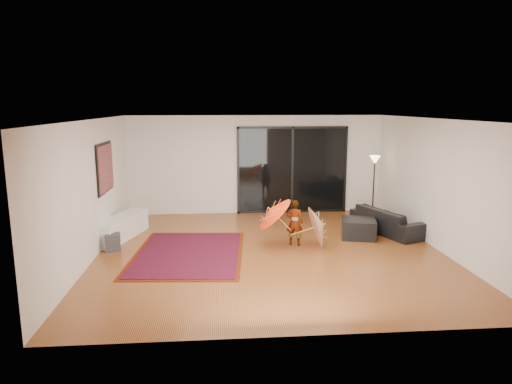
{
  "coord_description": "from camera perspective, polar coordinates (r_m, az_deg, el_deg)",
  "views": [
    {
      "loc": [
        -1.04,
        -8.94,
        2.98
      ],
      "look_at": [
        -0.23,
        0.83,
        1.1
      ],
      "focal_mm": 32.0,
      "sensor_mm": 36.0,
      "label": 1
    }
  ],
  "objects": [
    {
      "name": "wall_right",
      "position": [
        10.16,
        21.87,
        0.84
      ],
      "size": [
        0.0,
        7.0,
        7.0
      ],
      "primitive_type": "plane",
      "rotation": [
        1.57,
        0.0,
        -1.57
      ],
      "color": "silver",
      "rests_on": "floor"
    },
    {
      "name": "parasol_orange",
      "position": [
        9.65,
        1.7,
        -2.6
      ],
      "size": [
        0.76,
        0.89,
        0.89
      ],
      "rotation": [
        0.0,
        -0.76,
        0.0
      ],
      "color": "#FF350D",
      "rests_on": "child"
    },
    {
      "name": "media_console",
      "position": [
        10.77,
        -16.48,
        -4.27
      ],
      "size": [
        0.97,
        1.87,
        0.5
      ],
      "primitive_type": "cube",
      "rotation": [
        0.0,
        0.0,
        -0.3
      ],
      "color": "white",
      "rests_on": "floor"
    },
    {
      "name": "floor_lamp",
      "position": [
        12.54,
        14.59,
        2.84
      ],
      "size": [
        0.28,
        0.28,
        1.65
      ],
      "color": "black",
      "rests_on": "floor"
    },
    {
      "name": "ottoman",
      "position": [
        10.66,
        12.7,
        -4.45
      ],
      "size": [
        0.9,
        0.9,
        0.42
      ],
      "primitive_type": "cube",
      "rotation": [
        0.0,
        0.0,
        -0.25
      ],
      "color": "black",
      "rests_on": "floor"
    },
    {
      "name": "wall_front",
      "position": [
        5.77,
        5.85,
        -5.59
      ],
      "size": [
        7.0,
        0.0,
        7.0
      ],
      "primitive_type": "plane",
      "rotation": [
        -1.57,
        0.0,
        0.0
      ],
      "color": "silver",
      "rests_on": "floor"
    },
    {
      "name": "floor",
      "position": [
        9.48,
        1.8,
        -7.47
      ],
      "size": [
        7.0,
        7.0,
        0.0
      ],
      "primitive_type": "plane",
      "color": "#9D5B2B",
      "rests_on": "ground"
    },
    {
      "name": "painting",
      "position": [
        10.32,
        -18.33,
        2.9
      ],
      "size": [
        0.04,
        1.28,
        1.08
      ],
      "color": "black",
      "rests_on": "wall_left"
    },
    {
      "name": "wall_left",
      "position": [
        9.41,
        -19.83,
        0.24
      ],
      "size": [
        0.0,
        7.0,
        7.0
      ],
      "primitive_type": "plane",
      "rotation": [
        1.57,
        0.0,
        1.57
      ],
      "color": "silver",
      "rests_on": "floor"
    },
    {
      "name": "ceiling",
      "position": [
        9.0,
        1.9,
        9.07
      ],
      "size": [
        7.0,
        7.0,
        0.0
      ],
      "primitive_type": "plane",
      "rotation": [
        3.14,
        0.0,
        0.0
      ],
      "color": "white",
      "rests_on": "wall_back"
    },
    {
      "name": "parasol_white",
      "position": [
        9.8,
        8.47,
        -3.89
      ],
      "size": [
        0.53,
        0.89,
        0.92
      ],
      "rotation": [
        0.0,
        1.27,
        0.0
      ],
      "color": "white",
      "rests_on": "floor"
    },
    {
      "name": "sliding_door",
      "position": [
        12.7,
        4.54,
        2.77
      ],
      "size": [
        3.06,
        0.07,
        2.4
      ],
      "color": "black",
      "rests_on": "wall_back"
    },
    {
      "name": "child",
      "position": [
        9.83,
        4.86,
        -3.82
      ],
      "size": [
        0.42,
        0.34,
        0.99
      ],
      "primitive_type": "imported",
      "rotation": [
        0.0,
        0.0,
        2.8
      ],
      "color": "#999999",
      "rests_on": "floor"
    },
    {
      "name": "sofa",
      "position": [
        11.26,
        16.17,
        -3.41
      ],
      "size": [
        1.42,
        2.11,
        0.57
      ],
      "primitive_type": "imported",
      "rotation": [
        0.0,
        0.0,
        1.94
      ],
      "color": "black",
      "rests_on": "floor"
    },
    {
      "name": "speaker",
      "position": [
        9.96,
        -17.47,
        -6.01
      ],
      "size": [
        0.37,
        0.37,
        0.35
      ],
      "primitive_type": "cube",
      "rotation": [
        0.0,
        0.0,
        0.23
      ],
      "color": "#424244",
      "rests_on": "floor"
    },
    {
      "name": "wall_back",
      "position": [
        12.59,
        0.02,
        3.42
      ],
      "size": [
        7.0,
        0.0,
        7.0
      ],
      "primitive_type": "plane",
      "rotation": [
        1.57,
        0.0,
        0.0
      ],
      "color": "silver",
      "rests_on": "floor"
    },
    {
      "name": "persian_rug",
      "position": [
        9.44,
        -8.41,
        -7.59
      ],
      "size": [
        2.4,
        3.19,
        0.02
      ],
      "rotation": [
        0.0,
        0.0,
        -0.08
      ],
      "color": "#591A07",
      "rests_on": "floor"
    }
  ]
}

